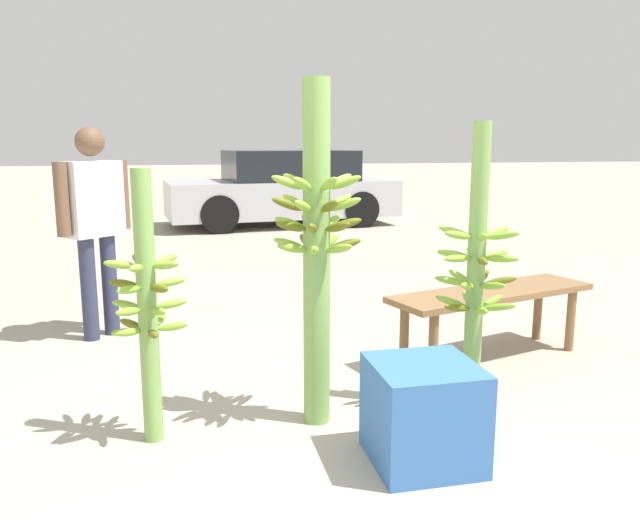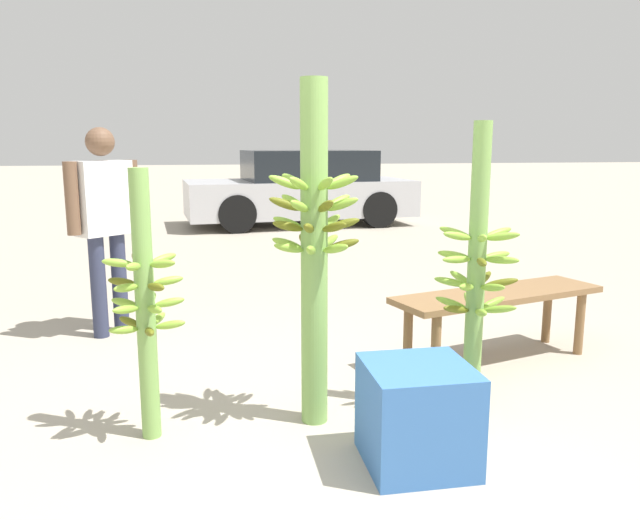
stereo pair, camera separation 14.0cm
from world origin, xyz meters
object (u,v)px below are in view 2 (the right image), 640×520
Objects in this scene: market_bench at (498,302)px; produce_crate at (417,415)px; banana_stalk_left at (145,303)px; banana_stalk_right at (476,271)px; banana_stalk_center at (314,248)px; vendor_person at (105,214)px; parked_car at (301,189)px.

produce_crate is (-0.96, -1.20, -0.17)m from market_bench.
banana_stalk_right is (1.68, -0.00, 0.09)m from banana_stalk_left.
banana_stalk_center is at bearing 2.29° from banana_stalk_left.
vendor_person is 6.60m from parked_car.
parked_car is at bearing 75.38° from market_bench.
banana_stalk_left is at bearing 157.96° from produce_crate.
produce_crate is at bearing -134.35° from banana_stalk_right.
market_bench is (2.17, 0.71, -0.27)m from banana_stalk_left.
banana_stalk_left is 8.18m from parked_car.
produce_crate is at bearing -145.12° from market_bench.
vendor_person reaches higher than banana_stalk_left.
banana_stalk_left is 0.86× the size of banana_stalk_right.
parked_car is at bearing 84.92° from produce_crate.
banana_stalk_left is 0.86× the size of vendor_person.
vendor_person is (-0.44, 1.79, 0.24)m from banana_stalk_left.
vendor_person is at bearing 125.77° from produce_crate.
banana_stalk_center reaches higher than banana_stalk_left.
produce_crate is (0.38, -0.52, -0.68)m from banana_stalk_center.
market_bench is at bearing 26.81° from banana_stalk_center.
banana_stalk_left is at bearing 179.85° from banana_stalk_right.
banana_stalk_left is 1.86m from vendor_person.
banana_stalk_right is at bearing 172.54° from parked_car.
market_bench is (1.34, 0.68, -0.51)m from banana_stalk_center.
vendor_person is 0.38× the size of parked_car.
parked_car is (-0.21, 7.23, 0.22)m from market_bench.
banana_stalk_right is 7.95m from parked_car.
banana_stalk_center is 1.59m from market_bench.
market_bench is at bearing 176.24° from parked_car.
vendor_person is at bearing 153.28° from parked_car.
parked_car is (1.95, 7.94, -0.05)m from banana_stalk_left.
market_bench reaches higher than produce_crate.
banana_stalk_left is at bearing -118.43° from vendor_person.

